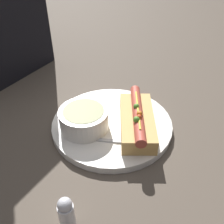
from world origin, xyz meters
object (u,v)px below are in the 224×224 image
(hot_dog, at_px, (137,120))
(salt_shaker, at_px, (66,213))
(soup_bowl, at_px, (84,118))
(spoon, at_px, (92,139))

(hot_dog, distance_m, salt_shaker, 0.26)
(salt_shaker, bearing_deg, hot_dog, 2.18)
(soup_bowl, relative_size, salt_shaker, 1.57)
(soup_bowl, height_order, salt_shaker, salt_shaker)
(spoon, bearing_deg, soup_bowl, -56.32)
(soup_bowl, bearing_deg, salt_shaker, -150.35)
(spoon, distance_m, salt_shaker, 0.19)
(salt_shaker, bearing_deg, soup_bowl, 29.65)
(soup_bowl, bearing_deg, hot_dog, -59.13)
(soup_bowl, xyz_separation_m, salt_shaker, (-0.20, -0.11, -0.01))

